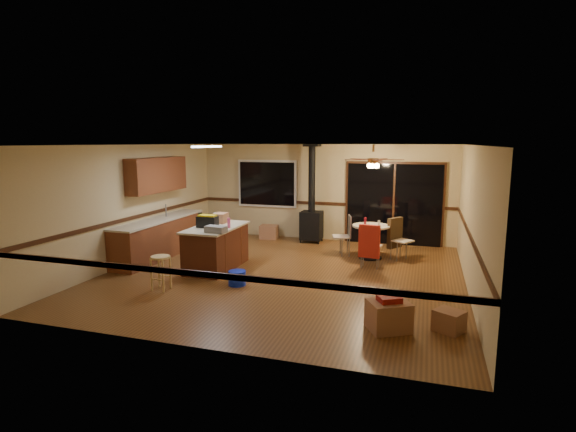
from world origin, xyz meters
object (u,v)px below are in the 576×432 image
at_px(kitchen_island, 216,247).
at_px(chair_left, 346,231).
at_px(wood_stove, 312,215).
at_px(box_corner_a, 388,316).
at_px(chair_near, 370,241).
at_px(box_under_window, 269,232).
at_px(toolbox_black, 207,222).
at_px(blue_bucket, 237,278).
at_px(bar_stool, 161,273).
at_px(box_corner_b, 449,321).
at_px(dining_table, 371,236).
at_px(chair_right, 396,233).
at_px(toolbox_grey, 216,229).

distance_m(kitchen_island, chair_left, 3.09).
xyz_separation_m(wood_stove, box_corner_a, (2.47, -5.23, -0.52)).
xyz_separation_m(chair_near, box_under_window, (-3.04, 2.20, -0.41)).
bearing_deg(toolbox_black, blue_bucket, -38.62).
xyz_separation_m(wood_stove, bar_stool, (-1.63, -4.64, -0.42)).
bearing_deg(wood_stove, bar_stool, -109.32).
distance_m(bar_stool, chair_near, 4.25).
bearing_deg(chair_left, box_under_window, 153.26).
xyz_separation_m(chair_near, box_corner_a, (0.67, -3.08, -0.39)).
bearing_deg(box_corner_b, box_corner_a, -166.00).
distance_m(wood_stove, chair_near, 2.81).
distance_m(kitchen_island, blue_bucket, 1.34).
distance_m(kitchen_island, box_corner_b, 5.01).
xyz_separation_m(dining_table, box_corner_a, (0.75, -3.96, -0.32)).
height_order(bar_stool, chair_right, chair_right).
relative_size(toolbox_grey, blue_bucket, 1.25).
height_order(kitchen_island, blue_bucket, kitchen_island).
xyz_separation_m(bar_stool, box_corner_a, (4.10, -0.59, -0.10)).
xyz_separation_m(bar_stool, chair_right, (3.90, 3.52, 0.28)).
height_order(toolbox_grey, dining_table, toolbox_grey).
relative_size(kitchen_island, chair_right, 2.40).
bearing_deg(box_corner_a, toolbox_black, 152.38).
height_order(chair_near, box_under_window, chair_near).
height_order(bar_stool, box_corner_b, bar_stool).
xyz_separation_m(toolbox_black, box_corner_a, (3.89, -2.04, -0.81)).
xyz_separation_m(toolbox_grey, box_corner_a, (3.48, -1.60, -0.75)).
relative_size(bar_stool, chair_near, 0.89).
bearing_deg(wood_stove, box_under_window, 177.67).
bearing_deg(chair_right, chair_left, -178.97).
bearing_deg(blue_bucket, toolbox_black, 141.38).
bearing_deg(toolbox_black, box_corner_b, -21.20).
bearing_deg(blue_bucket, box_corner_a, -23.13).
bearing_deg(box_corner_a, dining_table, 100.66).
xyz_separation_m(toolbox_grey, chair_right, (3.29, 2.51, -0.37)).
xyz_separation_m(toolbox_black, dining_table, (3.14, 1.92, -0.49)).
height_order(wood_stove, chair_near, wood_stove).
bearing_deg(kitchen_island, chair_left, 38.20).
height_order(chair_near, box_corner_a, chair_near).
bearing_deg(blue_bucket, kitchen_island, 133.21).
relative_size(chair_near, box_corner_b, 1.85).
bearing_deg(box_corner_b, kitchen_island, 156.78).
bearing_deg(toolbox_black, chair_left, 38.93).
bearing_deg(toolbox_grey, box_corner_a, -24.71).
distance_m(chair_near, box_corner_b, 3.27).
relative_size(wood_stove, box_corner_a, 4.55).
xyz_separation_m(kitchen_island, box_under_window, (0.07, 3.10, -0.26)).
bearing_deg(box_under_window, toolbox_grey, -86.59).
distance_m(chair_near, box_corner_a, 3.17).
distance_m(bar_stool, box_under_window, 4.71).
distance_m(toolbox_black, box_under_window, 3.35).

